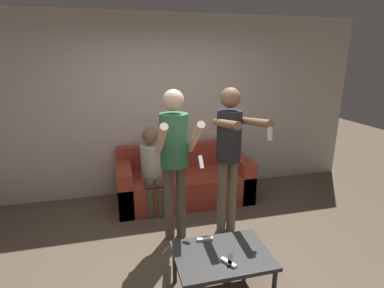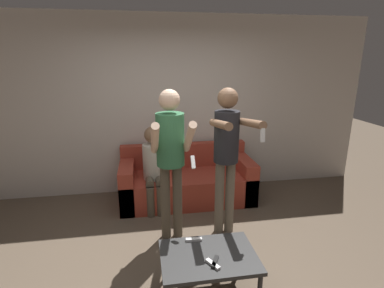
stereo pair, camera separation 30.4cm
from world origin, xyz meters
name	(u,v)px [view 1 (the left image)]	position (x,y,z in m)	size (l,w,h in m)	color
ground_plane	(197,271)	(0.00, 0.00, 0.00)	(14.00, 14.00, 0.00)	brown
wall_back	(162,107)	(0.00, 2.07, 1.35)	(6.40, 0.06, 2.70)	beige
couch	(184,182)	(0.23, 1.61, 0.28)	(1.94, 0.84, 0.79)	#9E3828
person_standing_left	(175,150)	(-0.09, 0.63, 1.10)	(0.43, 0.67, 1.76)	brown
person_standing_right	(230,146)	(0.55, 0.62, 1.11)	(0.40, 0.79, 1.77)	#6B6051
person_seated	(152,166)	(-0.25, 1.43, 0.65)	(0.30, 0.52, 1.17)	brown
coffee_table	(222,258)	(0.14, -0.35, 0.39)	(0.83, 0.59, 0.43)	#2D2D2D
remote_near	(228,263)	(0.14, -0.49, 0.44)	(0.11, 0.15, 0.02)	white
remote_mid	(230,260)	(0.17, -0.46, 0.44)	(0.10, 0.15, 0.02)	black
remote_far	(205,239)	(0.05, -0.12, 0.44)	(0.15, 0.05, 0.02)	white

